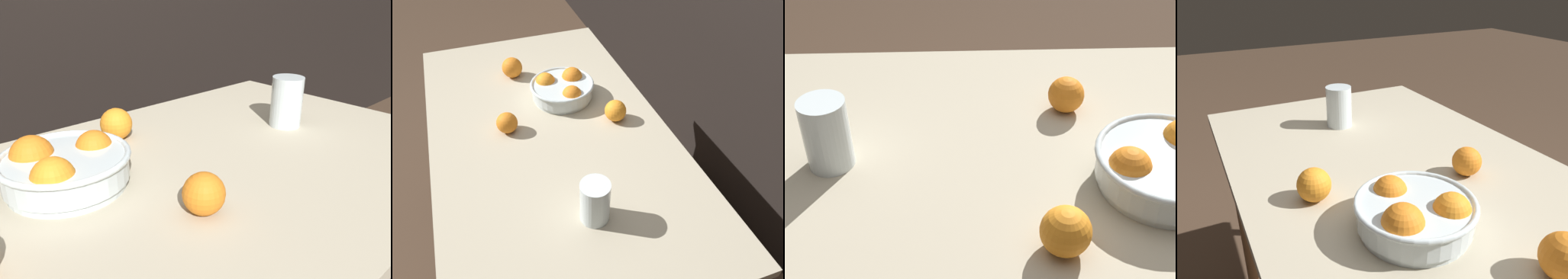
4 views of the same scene
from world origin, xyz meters
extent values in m
cube|color=#B7AD93|center=(0.00, 0.00, 0.76)|extent=(1.44, 0.81, 0.03)
cylinder|color=#936B47|center=(0.66, -0.34, 0.37)|extent=(0.05, 0.05, 0.75)
cylinder|color=#936B47|center=(0.66, 0.34, 0.37)|extent=(0.05, 0.05, 0.75)
cylinder|color=silver|center=(-0.17, 0.10, 0.78)|extent=(0.22, 0.22, 0.02)
cylinder|color=silver|center=(-0.17, 0.10, 0.82)|extent=(0.23, 0.23, 0.05)
torus|color=silver|center=(-0.17, 0.10, 0.84)|extent=(0.24, 0.24, 0.01)
sphere|color=orange|center=(-0.10, 0.12, 0.83)|extent=(0.07, 0.07, 0.07)
sphere|color=orange|center=(-0.21, 0.16, 0.83)|extent=(0.08, 0.08, 0.08)
sphere|color=orange|center=(-0.21, 0.05, 0.83)|extent=(0.08, 0.08, 0.08)
cylinder|color=#F4A314|center=(0.41, 0.02, 0.82)|extent=(0.07, 0.07, 0.09)
cylinder|color=silver|center=(0.41, 0.02, 0.84)|extent=(0.08, 0.08, 0.13)
sphere|color=orange|center=(0.03, 0.24, 0.82)|extent=(0.08, 0.08, 0.08)
sphere|color=orange|center=(-0.39, -0.05, 0.82)|extent=(0.08, 0.08, 0.08)
sphere|color=orange|center=(-0.04, -0.14, 0.81)|extent=(0.07, 0.07, 0.07)
camera|label=1|loc=(-0.41, -0.53, 1.14)|focal=35.00mm
camera|label=2|loc=(1.02, -0.21, 1.64)|focal=35.00mm
camera|label=3|loc=(0.17, 0.80, 1.40)|focal=50.00mm
camera|label=4|loc=(-0.68, 0.46, 1.26)|focal=35.00mm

